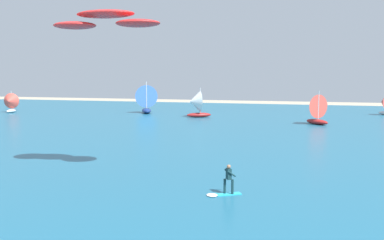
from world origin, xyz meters
The scene contains 7 objects.
ocean centered at (0.00, 50.83, 0.05)m, with size 160.00×90.00×0.10m, color #1E607F.
kitesurfer centered at (3.71, 16.79, 0.70)m, with size 1.95×1.52×1.67m.
kite centered at (-4.65, 19.11, 10.11)m, with size 7.31×2.59×1.10m.
sailboat_far_left centered at (7.92, 54.26, 2.20)m, with size 4.03×4.07×4.59m.
sailboat_mid_right centered at (-10.40, 58.63, 2.27)m, with size 4.24×3.77×4.73m.
sailboat_trailing centered at (-44.94, 57.08, 1.91)m, with size 3.10×3.52×3.96m.
sailboat_far_right centered at (-21.34, 64.16, 2.67)m, with size 4.48×5.02×5.62m.
Camera 1 is at (8.48, -5.01, 6.51)m, focal length 38.94 mm.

